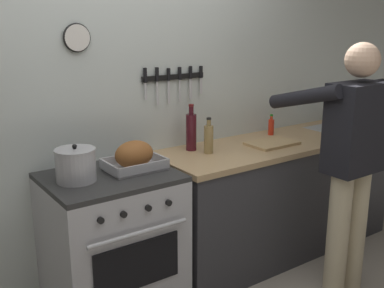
{
  "coord_description": "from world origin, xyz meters",
  "views": [
    {
      "loc": [
        -1.34,
        -1.44,
        1.79
      ],
      "look_at": [
        0.28,
        0.85,
        1.04
      ],
      "focal_mm": 43.91,
      "sensor_mm": 36.0,
      "label": 1
    }
  ],
  "objects_px": {
    "bottle_vinegar": "(209,138)",
    "bottle_hot_sauce": "(271,126)",
    "person_cook": "(351,156)",
    "cutting_board": "(272,143)",
    "roasting_pan": "(134,157)",
    "stock_pot": "(76,165)",
    "bottle_wine_red": "(191,131)",
    "stove": "(113,244)"
  },
  "relations": [
    {
      "from": "cutting_board",
      "to": "stove",
      "type": "bearing_deg",
      "value": 177.61
    },
    {
      "from": "roasting_pan",
      "to": "bottle_wine_red",
      "type": "bearing_deg",
      "value": 16.38
    },
    {
      "from": "roasting_pan",
      "to": "person_cook",
      "type": "bearing_deg",
      "value": -30.96
    },
    {
      "from": "person_cook",
      "to": "bottle_wine_red",
      "type": "height_order",
      "value": "person_cook"
    },
    {
      "from": "stove",
      "to": "person_cook",
      "type": "relative_size",
      "value": 0.54
    },
    {
      "from": "roasting_pan",
      "to": "bottle_wine_red",
      "type": "height_order",
      "value": "bottle_wine_red"
    },
    {
      "from": "stove",
      "to": "person_cook",
      "type": "xyz_separation_m",
      "value": [
        1.34,
        -0.69,
        0.5
      ]
    },
    {
      "from": "person_cook",
      "to": "bottle_hot_sauce",
      "type": "xyz_separation_m",
      "value": [
        0.15,
        0.86,
        0.02
      ]
    },
    {
      "from": "stove",
      "to": "cutting_board",
      "type": "height_order",
      "value": "cutting_board"
    },
    {
      "from": "roasting_pan",
      "to": "bottle_hot_sauce",
      "type": "distance_m",
      "value": 1.32
    },
    {
      "from": "stock_pot",
      "to": "bottle_vinegar",
      "type": "relative_size",
      "value": 0.93
    },
    {
      "from": "person_cook",
      "to": "bottle_hot_sauce",
      "type": "distance_m",
      "value": 0.87
    },
    {
      "from": "cutting_board",
      "to": "roasting_pan",
      "type": "bearing_deg",
      "value": 176.66
    },
    {
      "from": "person_cook",
      "to": "bottle_vinegar",
      "type": "xyz_separation_m",
      "value": [
        -0.58,
        0.72,
        0.05
      ]
    },
    {
      "from": "person_cook",
      "to": "stock_pot",
      "type": "xyz_separation_m",
      "value": [
        -1.54,
        0.7,
        0.04
      ]
    },
    {
      "from": "roasting_pan",
      "to": "cutting_board",
      "type": "bearing_deg",
      "value": -3.34
    },
    {
      "from": "roasting_pan",
      "to": "bottle_vinegar",
      "type": "relative_size",
      "value": 1.42
    },
    {
      "from": "roasting_pan",
      "to": "bottle_hot_sauce",
      "type": "height_order",
      "value": "roasting_pan"
    },
    {
      "from": "person_cook",
      "to": "bottle_vinegar",
      "type": "bearing_deg",
      "value": 43.42
    },
    {
      "from": "cutting_board",
      "to": "bottle_vinegar",
      "type": "bearing_deg",
      "value": 170.06
    },
    {
      "from": "roasting_pan",
      "to": "bottle_wine_red",
      "type": "xyz_separation_m",
      "value": [
        0.53,
        0.16,
        0.06
      ]
    },
    {
      "from": "stove",
      "to": "cutting_board",
      "type": "bearing_deg",
      "value": -2.39
    },
    {
      "from": "person_cook",
      "to": "cutting_board",
      "type": "relative_size",
      "value": 4.61
    },
    {
      "from": "stock_pot",
      "to": "bottle_wine_red",
      "type": "relative_size",
      "value": 0.71
    },
    {
      "from": "person_cook",
      "to": "cutting_board",
      "type": "height_order",
      "value": "person_cook"
    },
    {
      "from": "bottle_vinegar",
      "to": "bottle_hot_sauce",
      "type": "height_order",
      "value": "bottle_vinegar"
    },
    {
      "from": "stock_pot",
      "to": "cutting_board",
      "type": "height_order",
      "value": "stock_pot"
    },
    {
      "from": "roasting_pan",
      "to": "stock_pot",
      "type": "relative_size",
      "value": 1.53
    },
    {
      "from": "roasting_pan",
      "to": "bottle_wine_red",
      "type": "relative_size",
      "value": 1.08
    },
    {
      "from": "bottle_wine_red",
      "to": "bottle_vinegar",
      "type": "distance_m",
      "value": 0.15
    },
    {
      "from": "bottle_hot_sauce",
      "to": "stove",
      "type": "bearing_deg",
      "value": -173.44
    },
    {
      "from": "cutting_board",
      "to": "bottle_wine_red",
      "type": "distance_m",
      "value": 0.62
    },
    {
      "from": "roasting_pan",
      "to": "bottle_vinegar",
      "type": "distance_m",
      "value": 0.59
    },
    {
      "from": "cutting_board",
      "to": "bottle_hot_sauce",
      "type": "relative_size",
      "value": 2.18
    },
    {
      "from": "stock_pot",
      "to": "bottle_wine_red",
      "type": "height_order",
      "value": "bottle_wine_red"
    },
    {
      "from": "roasting_pan",
      "to": "bottle_hot_sauce",
      "type": "bearing_deg",
      "value": 6.94
    },
    {
      "from": "stove",
      "to": "roasting_pan",
      "type": "relative_size",
      "value": 2.56
    },
    {
      "from": "person_cook",
      "to": "bottle_hot_sauce",
      "type": "bearing_deg",
      "value": -4.77
    },
    {
      "from": "stove",
      "to": "person_cook",
      "type": "height_order",
      "value": "person_cook"
    },
    {
      "from": "roasting_pan",
      "to": "stock_pot",
      "type": "bearing_deg",
      "value": -179.89
    },
    {
      "from": "stove",
      "to": "roasting_pan",
      "type": "distance_m",
      "value": 0.56
    },
    {
      "from": "roasting_pan",
      "to": "cutting_board",
      "type": "distance_m",
      "value": 1.11
    }
  ]
}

